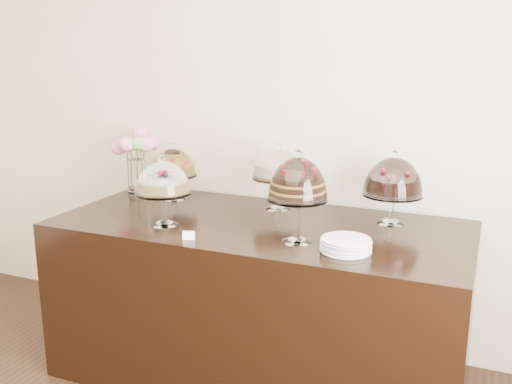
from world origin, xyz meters
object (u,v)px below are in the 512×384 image
at_px(cake_stand_sugar_sponge, 163,181).
at_px(cake_stand_cheesecake, 278,167).
at_px(cake_stand_dark_choco, 393,179).
at_px(cake_stand_fruit_tart, 173,165).
at_px(plate_stack, 346,245).
at_px(flower_vase, 136,153).
at_px(display_counter, 260,300).
at_px(cake_stand_choco_layer, 298,182).

bearing_deg(cake_stand_sugar_sponge, cake_stand_cheesecake, 49.98).
xyz_separation_m(cake_stand_dark_choco, cake_stand_fruit_tart, (-1.33, -0.01, -0.02)).
relative_size(cake_stand_sugar_sponge, cake_stand_fruit_tart, 1.05).
bearing_deg(plate_stack, cake_stand_cheesecake, 134.12).
relative_size(cake_stand_dark_choco, flower_vase, 0.94).
height_order(cake_stand_fruit_tart, plate_stack, cake_stand_fruit_tart).
xyz_separation_m(display_counter, cake_stand_cheesecake, (-0.01, 0.30, 0.70)).
height_order(display_counter, cake_stand_fruit_tart, cake_stand_fruit_tart).
height_order(cake_stand_sugar_sponge, cake_stand_fruit_tart, cake_stand_sugar_sponge).
bearing_deg(cake_stand_cheesecake, cake_stand_fruit_tart, -176.36).
relative_size(cake_stand_sugar_sponge, plate_stack, 1.63).
height_order(cake_stand_cheesecake, plate_stack, cake_stand_cheesecake).
relative_size(cake_stand_cheesecake, cake_stand_fruit_tart, 1.09).
bearing_deg(display_counter, cake_stand_sugar_sponge, -152.87).
xyz_separation_m(cake_stand_choco_layer, flower_vase, (-1.27, 0.52, -0.03)).
distance_m(display_counter, cake_stand_cheesecake, 0.76).
relative_size(display_counter, plate_stack, 9.62).
bearing_deg(cake_stand_cheesecake, flower_vase, -179.96).
height_order(cake_stand_sugar_sponge, flower_vase, flower_vase).
distance_m(cake_stand_dark_choco, cake_stand_fruit_tart, 1.33).
bearing_deg(cake_stand_choco_layer, cake_stand_cheesecake, 119.61).
bearing_deg(cake_stand_dark_choco, flower_vase, 178.89).
distance_m(cake_stand_cheesecake, plate_stack, 0.82).
distance_m(display_counter, flower_vase, 1.25).
distance_m(cake_stand_sugar_sponge, cake_stand_cheesecake, 0.69).
bearing_deg(cake_stand_sugar_sponge, cake_stand_dark_choco, 24.26).
distance_m(cake_stand_fruit_tart, flower_vase, 0.31).
bearing_deg(display_counter, cake_stand_choco_layer, -37.51).
bearing_deg(cake_stand_fruit_tart, display_counter, -20.42).
height_order(cake_stand_sugar_sponge, plate_stack, cake_stand_sugar_sponge).
xyz_separation_m(cake_stand_sugar_sponge, cake_stand_dark_choco, (1.10, 0.50, 0.00)).
distance_m(cake_stand_dark_choco, flower_vase, 1.63).
distance_m(cake_stand_sugar_sponge, plate_stack, 1.01).
distance_m(cake_stand_choco_layer, flower_vase, 1.37).
bearing_deg(cake_stand_fruit_tart, cake_stand_choco_layer, -26.06).
relative_size(cake_stand_choco_layer, plate_stack, 1.96).
bearing_deg(cake_stand_cheesecake, display_counter, -88.56).
bearing_deg(cake_stand_choco_layer, cake_stand_dark_choco, 53.16).
bearing_deg(cake_stand_fruit_tart, cake_stand_sugar_sponge, -64.47).
xyz_separation_m(cake_stand_sugar_sponge, cake_stand_cheesecake, (0.44, 0.53, 0.01)).
bearing_deg(plate_stack, cake_stand_fruit_tart, 156.92).
bearing_deg(cake_stand_cheesecake, cake_stand_sugar_sponge, -130.02).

